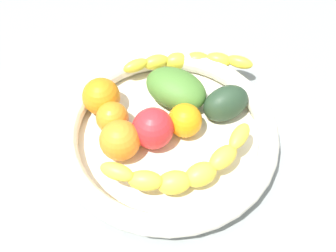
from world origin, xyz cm
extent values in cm
cube|color=gray|center=(0.00, 0.00, 1.50)|extent=(120.00, 120.00, 3.00)
cylinder|color=silver|center=(0.00, 0.00, 3.75)|extent=(35.01, 35.01, 1.51)
torus|color=silver|center=(0.00, 0.00, 6.24)|extent=(37.44, 37.44, 3.47)
ellipsoid|color=yellow|center=(11.74, -3.55, 9.02)|extent=(2.70, 5.50, 2.59)
ellipsoid|color=yellow|center=(11.06, 0.75, 8.01)|extent=(4.60, 6.13, 3.15)
ellipsoid|color=yellow|center=(9.24, 4.70, 7.01)|extent=(6.07, 6.59, 3.71)
ellipsoid|color=yellow|center=(6.41, 8.00, 7.01)|extent=(6.54, 6.39, 3.71)
ellipsoid|color=yellow|center=(2.80, 10.41, 8.01)|extent=(6.28, 5.21, 3.15)
ellipsoid|color=yellow|center=(-1.34, 11.75, 9.02)|extent=(5.82, 3.50, 2.59)
ellipsoid|color=yellow|center=(-18.76, 7.13, 7.91)|extent=(2.42, 5.13, 2.33)
ellipsoid|color=yellow|center=(-18.47, 3.08, 7.27)|extent=(3.60, 5.47, 2.83)
ellipsoid|color=yellow|center=(-17.47, -0.86, 6.62)|extent=(4.83, 5.90, 3.33)
ellipsoid|color=yellow|center=(-15.78, -4.56, 6.62)|extent=(5.41, 6.07, 3.33)
ellipsoid|color=yellow|center=(-13.47, -7.89, 7.27)|extent=(5.43, 5.72, 2.83)
ellipsoid|color=yellow|center=(-10.59, -10.77, 7.91)|extent=(5.39, 5.05, 2.33)
sphere|color=orange|center=(5.79, -6.06, 7.88)|extent=(6.74, 6.74, 6.74)
sphere|color=orange|center=(-1.38, -13.22, 7.86)|extent=(6.71, 6.71, 6.71)
sphere|color=orange|center=(-2.21, 2.22, 7.45)|extent=(5.88, 5.88, 5.88)
sphere|color=orange|center=(1.80, -9.49, 7.34)|extent=(5.66, 5.66, 5.66)
sphere|color=red|center=(1.70, -2.00, 8.01)|extent=(7.00, 7.00, 7.00)
ellipsoid|color=#487C2E|center=(-8.23, -1.77, 7.58)|extent=(10.09, 13.03, 6.14)
ellipsoid|color=#263E28|center=(-8.46, 7.56, 7.36)|extent=(10.20, 9.93, 6.52)
camera|label=1|loc=(35.37, 14.14, 59.21)|focal=41.07mm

